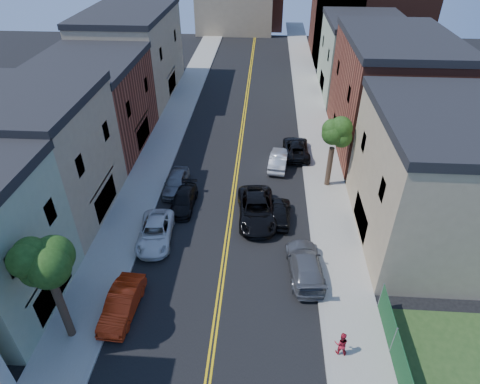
% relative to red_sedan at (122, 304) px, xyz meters
% --- Properties ---
extents(sidewalk_left, '(3.20, 100.00, 0.15)m').
position_rel_red_sedan_xyz_m(sidewalk_left, '(-2.40, 24.25, -0.65)').
color(sidewalk_left, gray).
rests_on(sidewalk_left, ground).
extents(sidewalk_right, '(3.20, 100.00, 0.15)m').
position_rel_red_sedan_xyz_m(sidewalk_right, '(13.40, 24.25, -0.65)').
color(sidewalk_right, gray).
rests_on(sidewalk_right, ground).
extents(curb_left, '(0.30, 100.00, 0.15)m').
position_rel_red_sedan_xyz_m(curb_left, '(-0.65, 24.25, -0.65)').
color(curb_left, gray).
rests_on(curb_left, ground).
extents(curb_right, '(0.30, 100.00, 0.15)m').
position_rel_red_sedan_xyz_m(curb_right, '(11.65, 24.25, -0.65)').
color(curb_right, gray).
rests_on(curb_right, ground).
extents(bldg_left_tan_near, '(9.00, 10.00, 9.00)m').
position_rel_red_sedan_xyz_m(bldg_left_tan_near, '(-8.50, 9.25, 3.77)').
color(bldg_left_tan_near, '#998466').
rests_on(bldg_left_tan_near, ground).
extents(bldg_left_brick, '(9.00, 12.00, 8.00)m').
position_rel_red_sedan_xyz_m(bldg_left_brick, '(-8.50, 20.25, 3.27)').
color(bldg_left_brick, brown).
rests_on(bldg_left_brick, ground).
extents(bldg_left_tan_far, '(9.00, 16.00, 9.50)m').
position_rel_red_sedan_xyz_m(bldg_left_tan_far, '(-8.50, 34.25, 4.02)').
color(bldg_left_tan_far, '#998466').
rests_on(bldg_left_tan_far, ground).
extents(bldg_right_tan, '(9.00, 12.00, 9.00)m').
position_rel_red_sedan_xyz_m(bldg_right_tan, '(19.50, 8.25, 3.77)').
color(bldg_right_tan, '#998466').
rests_on(bldg_right_tan, ground).
extents(bldg_right_brick, '(9.00, 14.00, 10.00)m').
position_rel_red_sedan_xyz_m(bldg_right_brick, '(19.50, 22.25, 4.27)').
color(bldg_right_brick, brown).
rests_on(bldg_right_brick, ground).
extents(bldg_right_palegrn, '(9.00, 12.00, 8.50)m').
position_rel_red_sedan_xyz_m(bldg_right_palegrn, '(19.50, 36.25, 3.52)').
color(bldg_right_palegrn, gray).
rests_on(bldg_right_palegrn, ground).
extents(church, '(16.20, 14.20, 22.60)m').
position_rel_red_sedan_xyz_m(church, '(21.83, 51.32, 6.52)').
color(church, '#4C2319').
rests_on(church, ground).
extents(backdrop_center, '(10.00, 8.00, 10.00)m').
position_rel_red_sedan_xyz_m(backdrop_center, '(5.50, 70.25, 4.27)').
color(backdrop_center, brown).
rests_on(backdrop_center, ground).
extents(tree_left_mid, '(5.20, 5.20, 9.29)m').
position_rel_red_sedan_xyz_m(tree_left_mid, '(-2.38, -1.74, 5.86)').
color(tree_left_mid, '#36251B').
rests_on(tree_left_mid, sidewalk_left).
extents(tree_right_far, '(4.40, 4.40, 8.03)m').
position_rel_red_sedan_xyz_m(tree_right_far, '(13.42, 14.26, 5.03)').
color(tree_right_far, '#36251B').
rests_on(tree_right_far, sidewalk_right).
extents(red_sedan, '(1.78, 4.49, 1.46)m').
position_rel_red_sedan_xyz_m(red_sedan, '(0.00, 0.00, 0.00)').
color(red_sedan, red).
rests_on(red_sedan, ground).
extents(white_pickup, '(2.73, 5.17, 1.38)m').
position_rel_red_sedan_xyz_m(white_pickup, '(0.42, 6.39, -0.04)').
color(white_pickup, silver).
rests_on(white_pickup, ground).
extents(grey_car_left, '(1.85, 4.37, 1.47)m').
position_rel_red_sedan_xyz_m(grey_car_left, '(0.67, 12.78, 0.01)').
color(grey_car_left, slate).
rests_on(grey_car_left, ground).
extents(black_car_left, '(1.91, 4.42, 1.27)m').
position_rel_red_sedan_xyz_m(black_car_left, '(1.70, 10.47, -0.09)').
color(black_car_left, black).
rests_on(black_car_left, ground).
extents(grey_car_right, '(2.54, 5.41, 1.53)m').
position_rel_red_sedan_xyz_m(grey_car_right, '(10.83, 3.84, 0.04)').
color(grey_car_right, '#525459').
rests_on(grey_car_right, ground).
extents(black_car_right, '(1.80, 4.02, 1.34)m').
position_rel_red_sedan_xyz_m(black_car_right, '(9.30, 9.32, -0.06)').
color(black_car_right, black).
rests_on(black_car_right, ground).
extents(silver_car_right, '(2.07, 4.55, 1.45)m').
position_rel_red_sedan_xyz_m(silver_car_right, '(9.30, 17.13, -0.00)').
color(silver_car_right, '#B2B4BA').
rests_on(silver_car_right, ground).
extents(dark_car_right_far, '(2.48, 5.11, 1.40)m').
position_rel_red_sedan_xyz_m(dark_car_right_far, '(11.00, 19.43, -0.03)').
color(dark_car_right_far, black).
rests_on(dark_car_right_far, ground).
extents(black_suv_lane, '(3.28, 6.17, 1.65)m').
position_rel_red_sedan_xyz_m(black_suv_lane, '(7.51, 9.36, 0.10)').
color(black_suv_lane, black).
rests_on(black_suv_lane, ground).
extents(pedestrian_right, '(0.81, 0.67, 1.53)m').
position_rel_red_sedan_xyz_m(pedestrian_right, '(12.31, -1.95, 0.19)').
color(pedestrian_right, '#B11B2D').
rests_on(pedestrian_right, sidewalk_right).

